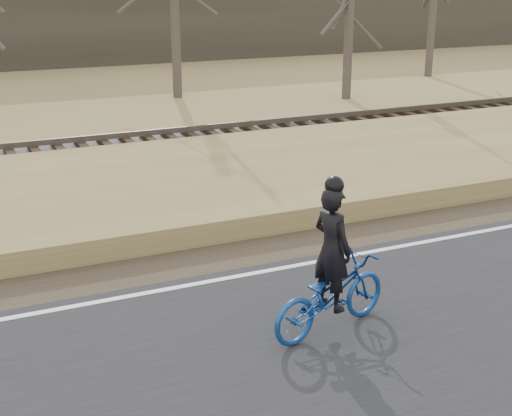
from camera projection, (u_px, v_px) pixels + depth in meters
name	position (u px, v px, depth m)	size (l,w,h in m)	color
ground	(193.00, 294.00, 11.29)	(120.00, 120.00, 0.00)	#94824B
road	(259.00, 369.00, 9.12)	(120.00, 6.00, 0.06)	black
edge_line	(189.00, 285.00, 11.44)	(120.00, 0.12, 0.01)	silver
shoulder	(170.00, 265.00, 12.32)	(120.00, 1.60, 0.04)	#473A2B
embankment	(125.00, 205.00, 14.84)	(120.00, 5.00, 0.44)	#94824B
ballast	(88.00, 162.00, 18.12)	(120.00, 3.00, 0.45)	slate
railroad	(87.00, 150.00, 18.03)	(120.00, 2.40, 0.29)	black
cyclist	(331.00, 284.00, 9.82)	(2.16, 1.22, 2.25)	navy
bare_tree_right	(350.00, 8.00, 27.12)	(0.36, 0.36, 6.92)	#4D4238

